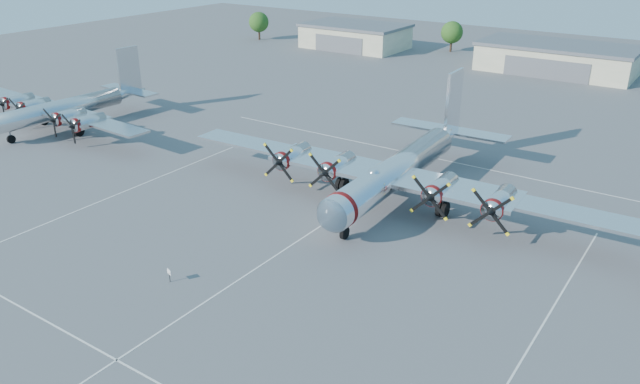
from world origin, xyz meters
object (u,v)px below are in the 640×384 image
Objects in this scene: info_placard at (169,273)px; main_bomber_b29 at (399,196)px; hangar_west at (355,36)px; tree_far_west at (259,22)px; bomber_west at (71,127)px; tree_west at (452,32)px; hangar_center at (557,58)px.

main_bomber_b29 is at bearing 92.21° from info_placard.
hangar_west is 3.40× the size of tree_far_west.
tree_far_west reaches higher than main_bomber_b29.
main_bomber_b29 is 1.32× the size of bomber_west.
tree_far_west is at bearing -170.99° from hangar_west.
tree_west reaches higher than main_bomber_b29.
bomber_west is at bearing 171.50° from info_placard.
hangar_center is 69.83m from main_bomber_b29.
tree_west is 0.14× the size of main_bomber_b29.
info_placard is at bearing -107.72° from main_bomber_b29.
hangar_west is 21.61m from tree_west.
hangar_center is at bearing -17.82° from tree_west.
tree_far_west reaches higher than info_placard.
hangar_center reaches higher than main_bomber_b29.
hangar_west reaches higher than bomber_west.
hangar_west is 0.47× the size of main_bomber_b29.
info_placard is at bearing -78.68° from tree_west.
tree_west is 105.32m from info_placard.
hangar_west is 0.79× the size of hangar_center.
tree_far_west is at bearing 143.69° from info_placard.
hangar_west is at bearing -158.11° from tree_west.
hangar_center is 0.79× the size of bomber_west.
tree_west is at bearing 107.71° from main_bomber_b29.
main_bomber_b29 is at bearing 8.14° from bomber_west.
tree_far_west reaches higher than bomber_west.
tree_west is at bearing 162.18° from hangar_center.
bomber_west is (-46.43, -74.24, -2.71)m from hangar_center.
hangar_west is 3.40× the size of tree_west.
tree_west reaches higher than bomber_west.
info_placard is (42.10, -20.93, 0.80)m from bomber_west.
tree_far_west reaches higher than hangar_center.
info_placard is (20.67, -103.21, -3.42)m from tree_west.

